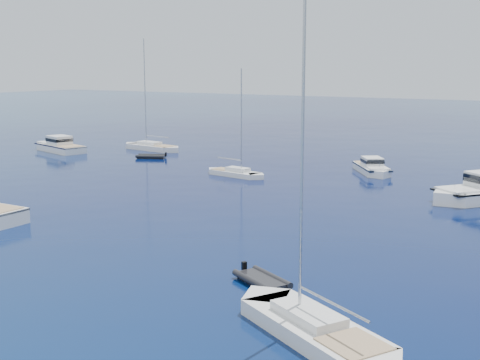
% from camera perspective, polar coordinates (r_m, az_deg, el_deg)
% --- Properties ---
extents(motor_cruiser_far_l, '(10.62, 5.70, 2.67)m').
position_cam_1_polar(motor_cruiser_far_l, '(87.71, -15.84, 2.48)').
color(motor_cruiser_far_l, white).
rests_on(motor_cruiser_far_l, ground).
extents(motor_cruiser_horizon, '(6.76, 8.05, 2.13)m').
position_cam_1_polar(motor_cruiser_horizon, '(68.78, 11.72, 0.62)').
color(motor_cruiser_horizon, white).
rests_on(motor_cruiser_horizon, ground).
extents(sailboat_mid_r, '(10.66, 7.53, 15.64)m').
position_cam_1_polar(sailboat_mid_r, '(27.66, 6.61, -13.79)').
color(sailboat_mid_r, silver).
rests_on(sailboat_mid_r, ground).
extents(sailboat_centre, '(7.91, 3.05, 11.33)m').
position_cam_1_polar(sailboat_centre, '(65.59, -0.40, 0.37)').
color(sailboat_centre, white).
rests_on(sailboat_centre, ground).
extents(sailboat_far_l, '(10.62, 3.98, 15.24)m').
position_cam_1_polar(sailboat_far_l, '(86.73, -7.88, 2.69)').
color(sailboat_far_l, white).
rests_on(sailboat_far_l, ground).
extents(tender_yellow, '(3.08, 3.73, 0.95)m').
position_cam_1_polar(tender_yellow, '(49.88, -20.26, -3.43)').
color(tender_yellow, yellow).
rests_on(tender_yellow, ground).
extents(tender_grey_near, '(4.01, 3.33, 0.95)m').
position_cam_1_polar(tender_grey_near, '(33.62, 1.96, -9.29)').
color(tender_grey_near, black).
rests_on(tender_grey_near, ground).
extents(tender_grey_far, '(4.21, 3.39, 0.95)m').
position_cam_1_polar(tender_grey_far, '(78.90, -7.94, 1.95)').
color(tender_grey_far, black).
rests_on(tender_grey_far, ground).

